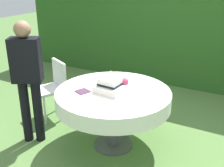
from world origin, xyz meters
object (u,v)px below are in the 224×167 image
(serving_plate_far, at_px, (123,82))
(standing_person, at_px, (28,75))
(napkin_stack, at_px, (83,91))
(serving_plate_near, at_px, (88,83))
(garden_chair, at_px, (54,84))
(cake_table, at_px, (113,99))
(wedding_cake, at_px, (112,85))

(serving_plate_far, height_order, standing_person, standing_person)
(napkin_stack, height_order, standing_person, standing_person)
(serving_plate_near, bearing_deg, serving_plate_far, 33.43)
(garden_chair, bearing_deg, cake_table, -13.18)
(serving_plate_far, bearing_deg, garden_chair, -178.74)
(wedding_cake, bearing_deg, garden_chair, 165.82)
(wedding_cake, bearing_deg, standing_person, -158.93)
(napkin_stack, xyz_separation_m, standing_person, (-0.68, -0.20, 0.15))
(cake_table, bearing_deg, serving_plate_near, 172.44)
(serving_plate_near, relative_size, serving_plate_far, 0.70)
(serving_plate_near, distance_m, standing_person, 0.76)
(standing_person, bearing_deg, cake_table, 21.81)
(wedding_cake, distance_m, standing_person, 1.06)
(cake_table, xyz_separation_m, wedding_cake, (-0.01, -0.02, 0.18))
(wedding_cake, height_order, serving_plate_near, wedding_cake)
(cake_table, height_order, serving_plate_far, serving_plate_far)
(napkin_stack, distance_m, garden_chair, 1.01)
(cake_table, distance_m, serving_plate_far, 0.32)
(garden_chair, distance_m, standing_person, 0.80)
(cake_table, bearing_deg, standing_person, -158.19)
(cake_table, relative_size, serving_plate_near, 14.01)
(napkin_stack, distance_m, standing_person, 0.73)
(serving_plate_far, xyz_separation_m, standing_person, (-0.97, -0.70, 0.15))
(wedding_cake, height_order, standing_person, standing_person)
(serving_plate_far, bearing_deg, napkin_stack, -120.15)
(serving_plate_near, relative_size, standing_person, 0.06)
(standing_person, bearing_deg, wedding_cake, 21.07)
(cake_table, height_order, standing_person, standing_person)
(serving_plate_far, bearing_deg, standing_person, -144.33)
(napkin_stack, bearing_deg, garden_chair, 151.22)
(wedding_cake, bearing_deg, serving_plate_near, 169.49)
(cake_table, height_order, wedding_cake, wedding_cake)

